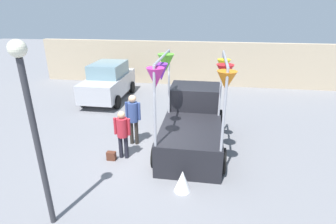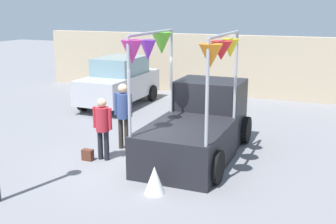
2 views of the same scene
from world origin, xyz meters
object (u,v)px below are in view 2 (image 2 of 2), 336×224
object	(u,v)px
handbag	(88,155)
folded_kite_bundle_white	(154,180)
parked_car	(119,81)
person_vendor	(123,110)
person_customer	(103,123)
vendor_truck	(199,121)

from	to	relation	value
handbag	folded_kite_bundle_white	world-z (taller)	folded_kite_bundle_white
parked_car	handbag	world-z (taller)	parked_car
person_vendor	handbag	world-z (taller)	person_vendor
person_vendor	folded_kite_bundle_white	size ratio (longest dim) A/B	3.00
person_customer	parked_car	bearing A→B (deg)	114.60
parked_car	handbag	bearing A→B (deg)	-69.19
parked_car	person_customer	world-z (taller)	parked_car
vendor_truck	person_vendor	distance (m)	2.06
parked_car	person_vendor	distance (m)	5.22
person_customer	person_vendor	bearing A→B (deg)	85.07
vendor_truck	parked_car	world-z (taller)	vendor_truck
folded_kite_bundle_white	person_customer	bearing A→B (deg)	146.17
vendor_truck	parked_car	bearing A→B (deg)	138.16
parked_car	person_customer	distance (m)	6.02
parked_car	handbag	size ratio (longest dim) A/B	14.29
person_customer	folded_kite_bundle_white	bearing A→B (deg)	-33.83
handbag	folded_kite_bundle_white	bearing A→B (deg)	-25.92
folded_kite_bundle_white	person_vendor	bearing A→B (deg)	130.10
person_vendor	handbag	bearing A→B (deg)	-110.67
parked_car	person_vendor	world-z (taller)	parked_car
folded_kite_bundle_white	handbag	bearing A→B (deg)	154.08
parked_car	handbag	xyz separation A→B (m)	(2.16, -5.67, -0.80)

